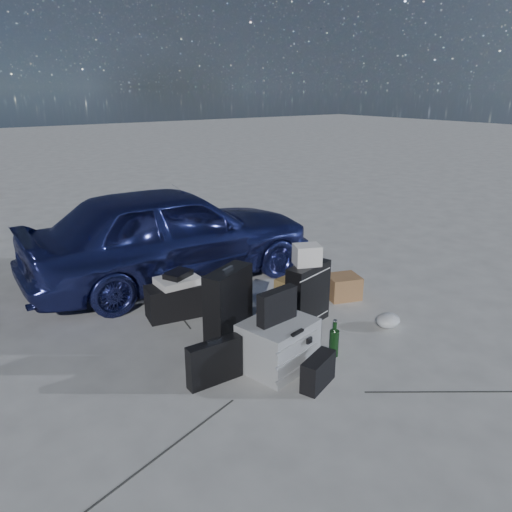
{
  "coord_description": "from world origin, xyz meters",
  "views": [
    {
      "loc": [
        -2.4,
        -2.99,
        2.28
      ],
      "look_at": [
        0.32,
        0.85,
        0.68
      ],
      "focal_mm": 35.0,
      "sensor_mm": 36.0,
      "label": 1
    }
  ],
  "objects_px": {
    "suitcase_left": "(228,306)",
    "duffel_bag": "(180,300)",
    "pelican_case": "(278,344)",
    "suitcase_right": "(308,294)",
    "green_bottle": "(334,339)",
    "car": "(171,234)",
    "cardboard_box": "(343,287)",
    "briefcase": "(215,362)"
  },
  "relations": [
    {
      "from": "pelican_case",
      "to": "suitcase_right",
      "type": "distance_m",
      "value": 0.91
    },
    {
      "from": "suitcase_right",
      "to": "suitcase_left",
      "type": "bearing_deg",
      "value": 155.5
    },
    {
      "from": "suitcase_right",
      "to": "car",
      "type": "bearing_deg",
      "value": 92.16
    },
    {
      "from": "pelican_case",
      "to": "car",
      "type": "bearing_deg",
      "value": 72.39
    },
    {
      "from": "pelican_case",
      "to": "green_bottle",
      "type": "height_order",
      "value": "pelican_case"
    },
    {
      "from": "car",
      "to": "suitcase_left",
      "type": "height_order",
      "value": "car"
    },
    {
      "from": "duffel_bag",
      "to": "cardboard_box",
      "type": "xyz_separation_m",
      "value": [
        1.71,
        -0.66,
        -0.04
      ]
    },
    {
      "from": "suitcase_left",
      "to": "green_bottle",
      "type": "distance_m",
      "value": 1.01
    },
    {
      "from": "briefcase",
      "to": "green_bottle",
      "type": "distance_m",
      "value": 1.11
    },
    {
      "from": "suitcase_right",
      "to": "green_bottle",
      "type": "height_order",
      "value": "suitcase_right"
    },
    {
      "from": "briefcase",
      "to": "pelican_case",
      "type": "bearing_deg",
      "value": -9.78
    },
    {
      "from": "car",
      "to": "suitcase_left",
      "type": "xyz_separation_m",
      "value": [
        -0.28,
        -1.72,
        -0.24
      ]
    },
    {
      "from": "briefcase",
      "to": "cardboard_box",
      "type": "xyz_separation_m",
      "value": [
        2.07,
        0.64,
        -0.05
      ]
    },
    {
      "from": "cardboard_box",
      "to": "green_bottle",
      "type": "height_order",
      "value": "green_bottle"
    },
    {
      "from": "pelican_case",
      "to": "suitcase_right",
      "type": "height_order",
      "value": "suitcase_right"
    },
    {
      "from": "suitcase_left",
      "to": "duffel_bag",
      "type": "xyz_separation_m",
      "value": [
        -0.12,
        0.76,
        -0.18
      ]
    },
    {
      "from": "suitcase_left",
      "to": "suitcase_right",
      "type": "xyz_separation_m",
      "value": [
        0.85,
        -0.15,
        -0.04
      ]
    },
    {
      "from": "suitcase_right",
      "to": "cardboard_box",
      "type": "distance_m",
      "value": 0.81
    },
    {
      "from": "suitcase_left",
      "to": "cardboard_box",
      "type": "xyz_separation_m",
      "value": [
        1.6,
        0.1,
        -0.22
      ]
    },
    {
      "from": "car",
      "to": "briefcase",
      "type": "distance_m",
      "value": 2.41
    },
    {
      "from": "duffel_bag",
      "to": "green_bottle",
      "type": "xyz_separation_m",
      "value": [
        0.73,
        -1.55,
        -0.0
      ]
    },
    {
      "from": "suitcase_left",
      "to": "suitcase_right",
      "type": "distance_m",
      "value": 0.86
    },
    {
      "from": "suitcase_left",
      "to": "suitcase_right",
      "type": "relative_size",
      "value": 1.13
    },
    {
      "from": "cardboard_box",
      "to": "green_bottle",
      "type": "distance_m",
      "value": 1.33
    },
    {
      "from": "briefcase",
      "to": "suitcase_right",
      "type": "distance_m",
      "value": 1.38
    },
    {
      "from": "briefcase",
      "to": "suitcase_right",
      "type": "height_order",
      "value": "suitcase_right"
    },
    {
      "from": "briefcase",
      "to": "green_bottle",
      "type": "bearing_deg",
      "value": -12.23
    },
    {
      "from": "suitcase_right",
      "to": "green_bottle",
      "type": "xyz_separation_m",
      "value": [
        -0.24,
        -0.64,
        -0.15
      ]
    },
    {
      "from": "pelican_case",
      "to": "cardboard_box",
      "type": "xyz_separation_m",
      "value": [
        1.51,
        0.74,
        -0.08
      ]
    },
    {
      "from": "cardboard_box",
      "to": "car",
      "type": "bearing_deg",
      "value": 129.09
    },
    {
      "from": "duffel_bag",
      "to": "cardboard_box",
      "type": "distance_m",
      "value": 1.84
    },
    {
      "from": "briefcase",
      "to": "suitcase_left",
      "type": "relative_size",
      "value": 0.66
    },
    {
      "from": "car",
      "to": "briefcase",
      "type": "bearing_deg",
      "value": 163.81
    },
    {
      "from": "suitcase_left",
      "to": "duffel_bag",
      "type": "bearing_deg",
      "value": 74.62
    },
    {
      "from": "pelican_case",
      "to": "suitcase_right",
      "type": "xyz_separation_m",
      "value": [
        0.76,
        0.49,
        0.1
      ]
    },
    {
      "from": "suitcase_right",
      "to": "cardboard_box",
      "type": "xyz_separation_m",
      "value": [
        0.75,
        0.25,
        -0.18
      ]
    },
    {
      "from": "suitcase_right",
      "to": "green_bottle",
      "type": "bearing_deg",
      "value": -125.46
    },
    {
      "from": "car",
      "to": "pelican_case",
      "type": "bearing_deg",
      "value": 177.64
    },
    {
      "from": "car",
      "to": "briefcase",
      "type": "relative_size",
      "value": 7.48
    },
    {
      "from": "briefcase",
      "to": "duffel_bag",
      "type": "xyz_separation_m",
      "value": [
        0.35,
        1.29,
        -0.01
      ]
    },
    {
      "from": "briefcase",
      "to": "car",
      "type": "bearing_deg",
      "value": 72.42
    },
    {
      "from": "briefcase",
      "to": "duffel_bag",
      "type": "bearing_deg",
      "value": 75.62
    }
  ]
}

